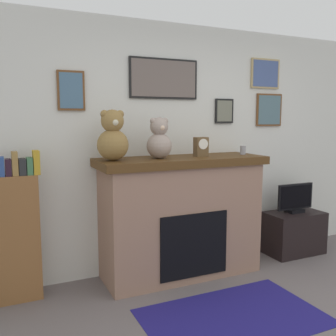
{
  "coord_description": "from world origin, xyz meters",
  "views": [
    {
      "loc": [
        -2.04,
        -1.71,
        1.62
      ],
      "look_at": [
        -0.49,
        1.65,
        1.13
      ],
      "focal_mm": 40.25,
      "sensor_mm": 36.0,
      "label": 1
    }
  ],
  "objects": [
    {
      "name": "teddy_bear_grey",
      "position": [
        -1.06,
        1.63,
        1.44
      ],
      "size": [
        0.29,
        0.29,
        0.47
      ],
      "color": "olive",
      "rests_on": "fireplace"
    },
    {
      "name": "tv_stand",
      "position": [
        1.17,
        1.64,
        0.25
      ],
      "size": [
        0.69,
        0.4,
        0.5
      ],
      "primitive_type": "cube",
      "color": "black",
      "rests_on": "ground_plane"
    },
    {
      "name": "bookshelf",
      "position": [
        -1.92,
        1.74,
        0.63
      ],
      "size": [
        0.44,
        0.16,
        1.34
      ],
      "color": "brown",
      "rests_on": "ground_plane"
    },
    {
      "name": "candle_jar",
      "position": [
        0.39,
        1.63,
        1.27
      ],
      "size": [
        0.06,
        0.06,
        0.09
      ],
      "primitive_type": "cylinder",
      "color": "gray",
      "rests_on": "fireplace"
    },
    {
      "name": "teddy_bear_tan",
      "position": [
        -0.59,
        1.63,
        1.41
      ],
      "size": [
        0.25,
        0.25,
        0.4
      ],
      "color": "#A49287",
      "rests_on": "fireplace"
    },
    {
      "name": "back_wall",
      "position": [
        0.0,
        2.0,
        1.31
      ],
      "size": [
        5.2,
        0.15,
        2.6
      ],
      "color": "silver",
      "rests_on": "ground_plane"
    },
    {
      "name": "mantel_clock",
      "position": [
        -0.13,
        1.63,
        1.33
      ],
      "size": [
        0.13,
        0.1,
        0.2
      ],
      "color": "brown",
      "rests_on": "fireplace"
    },
    {
      "name": "television",
      "position": [
        1.17,
        1.64,
        0.66
      ],
      "size": [
        0.5,
        0.14,
        0.35
      ],
      "color": "black",
      "rests_on": "tv_stand"
    },
    {
      "name": "area_rug",
      "position": [
        -0.34,
        0.69,
        0.0
      ],
      "size": [
        1.47,
        0.93,
        0.01
      ],
      "primitive_type": "cube",
      "color": "navy",
      "rests_on": "ground_plane"
    },
    {
      "name": "fireplace",
      "position": [
        -0.34,
        1.65,
        0.62
      ],
      "size": [
        1.72,
        0.63,
        1.23
      ],
      "color": "#97715D",
      "rests_on": "ground_plane"
    }
  ]
}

